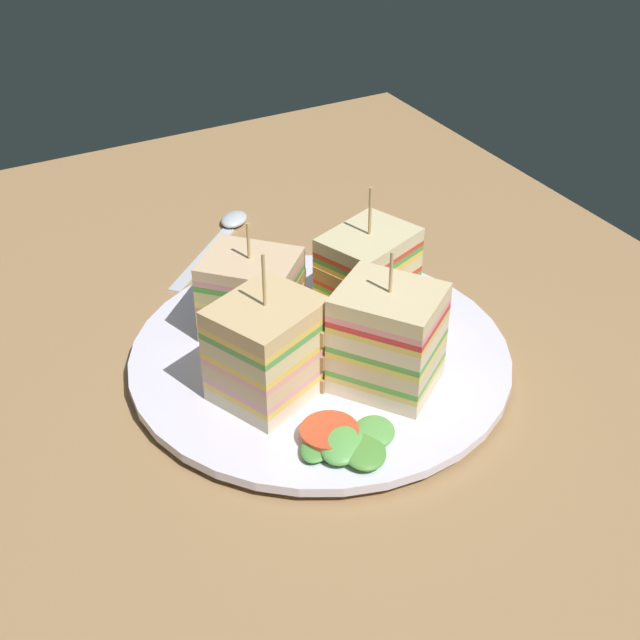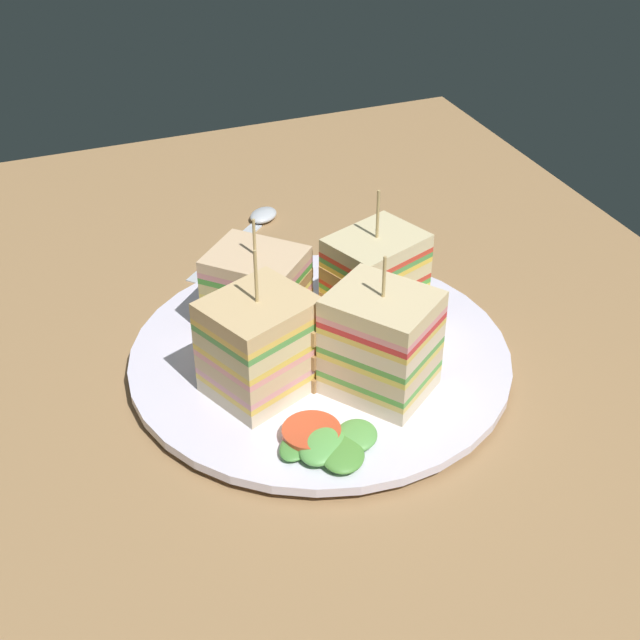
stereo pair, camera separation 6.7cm
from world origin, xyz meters
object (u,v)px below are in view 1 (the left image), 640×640
object	(u,v)px
plate	(320,357)
chip_pile	(323,325)
sandwich_wedge_0	(267,350)
spoon	(225,231)
sandwich_wedge_2	(367,277)
sandwich_wedge_3	(252,295)
sandwich_wedge_1	(387,339)

from	to	relation	value
plate	chip_pile	size ratio (longest dim) A/B	3.90
sandwich_wedge_0	spoon	world-z (taller)	sandwich_wedge_0
sandwich_wedge_0	sandwich_wedge_2	bearing A→B (deg)	0.62
plate	chip_pile	world-z (taller)	chip_pile
sandwich_wedge_0	spoon	bearing A→B (deg)	50.63
chip_pile	sandwich_wedge_0	bearing A→B (deg)	-60.48
sandwich_wedge_0	sandwich_wedge_2	xyz separation A→B (cm)	(-4.92, 11.25, 0.05)
plate	sandwich_wedge_3	world-z (taller)	sandwich_wedge_3
sandwich_wedge_2	sandwich_wedge_3	world-z (taller)	sandwich_wedge_2
sandwich_wedge_0	sandwich_wedge_2	distance (cm)	12.28
sandwich_wedge_0	plate	bearing A→B (deg)	0.93
chip_pile	spoon	world-z (taller)	chip_pile
plate	chip_pile	distance (cm)	2.50
sandwich_wedge_2	spoon	distance (cm)	21.51
sandwich_wedge_0	sandwich_wedge_3	xyz separation A→B (cm)	(-7.68, 2.32, -0.49)
sandwich_wedge_1	chip_pile	bearing A→B (deg)	-23.87
sandwich_wedge_1	chip_pile	distance (cm)	7.45
sandwich_wedge_1	sandwich_wedge_2	world-z (taller)	sandwich_wedge_2
plate	sandwich_wedge_0	size ratio (longest dim) A/B	2.54
sandwich_wedge_1	sandwich_wedge_3	distance (cm)	12.26
plate	sandwich_wedge_0	world-z (taller)	sandwich_wedge_0
sandwich_wedge_1	sandwich_wedge_0	bearing A→B (deg)	32.35
spoon	chip_pile	bearing A→B (deg)	-134.95
plate	sandwich_wedge_3	size ratio (longest dim) A/B	3.06
sandwich_wedge_1	sandwich_wedge_3	bearing A→B (deg)	-8.44
sandwich_wedge_3	chip_pile	xyz separation A→B (cm)	(3.99, 4.19, -1.84)
sandwich_wedge_3	spoon	distance (cm)	19.08
sandwich_wedge_0	sandwich_wedge_3	size ratio (longest dim) A/B	1.21
sandwich_wedge_1	spoon	size ratio (longest dim) A/B	0.91
plate	sandwich_wedge_0	distance (cm)	7.51
plate	sandwich_wedge_1	world-z (taller)	sandwich_wedge_1
sandwich_wedge_2	chip_pile	bearing A→B (deg)	-6.11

